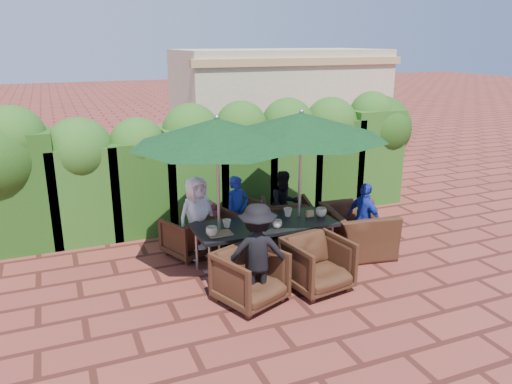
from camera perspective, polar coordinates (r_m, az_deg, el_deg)
name	(u,v)px	position (r m, az deg, el deg)	size (l,w,h in m)	color
ground	(264,265)	(8.06, 0.91, -8.38)	(80.00, 80.00, 0.00)	maroon
dining_table	(265,228)	(7.71, 0.99, -4.12)	(2.19, 0.90, 0.75)	black
umbrella_left	(217,132)	(7.05, -4.48, 6.83)	(2.48, 2.48, 2.46)	gray
umbrella_right	(301,125)	(7.64, 5.20, 7.60)	(2.64, 2.64, 2.46)	gray
chair_far_left	(189,234)	(8.37, -7.67, -4.76)	(0.72, 0.68, 0.74)	black
chair_far_mid	(246,222)	(8.74, -1.18, -3.46)	(0.77, 0.72, 0.79)	black
chair_far_right	(286,218)	(8.89, 3.46, -2.98)	(0.82, 0.77, 0.84)	black
chair_near_left	(250,275)	(6.82, -0.65, -9.44)	(0.80, 0.75, 0.83)	black
chair_near_right	(318,262)	(7.24, 7.07, -7.90)	(0.82, 0.77, 0.84)	black
chair_end_right	(357,223)	(8.55, 11.51, -3.50)	(1.16, 0.76, 1.02)	black
adult_far_left	(197,217)	(8.20, -6.77, -2.86)	(0.67, 0.40, 1.36)	white
adult_far_mid	(237,211)	(8.62, -2.15, -2.20)	(0.45, 0.36, 1.24)	#1E2FA4
adult_far_right	(284,205)	(8.95, 3.26, -1.48)	(0.60, 0.36, 1.24)	black
adult_near_left	(258,253)	(6.76, 0.19, -7.01)	(0.90, 0.41, 1.40)	black
adult_end_right	(364,219)	(8.47, 12.29, -3.02)	(0.72, 0.36, 1.22)	#1E2FA4
child_left	(212,225)	(8.64, -5.02, -3.73)	(0.29, 0.24, 0.81)	#D34A67
child_right	(265,219)	(8.98, 1.00, -3.08)	(0.27, 0.22, 0.74)	#6F479A
pedestrian_a	(246,151)	(11.85, -1.19, 4.72)	(1.75, 0.63, 1.88)	#23813A
pedestrian_b	(293,144)	(12.77, 4.25, 5.55)	(0.90, 0.55, 1.87)	#D34A67
pedestrian_c	(329,144)	(12.97, 8.33, 5.49)	(1.16, 0.53, 1.82)	#919298
cup_a	(212,231)	(7.21, -5.08, -4.49)	(0.17, 0.17, 0.14)	beige
cup_b	(227,224)	(7.51, -3.35, -3.62)	(0.13, 0.13, 0.12)	beige
cup_c	(277,224)	(7.49, 2.42, -3.66)	(0.15, 0.15, 0.12)	beige
cup_d	(288,212)	(7.98, 3.66, -2.33)	(0.14, 0.14, 0.13)	beige
cup_e	(321,212)	(8.02, 7.45, -2.30)	(0.18, 0.18, 0.14)	beige
ketchup_bottle	(254,218)	(7.67, -0.27, -2.95)	(0.04, 0.04, 0.17)	#B20C0A
sauce_bottle	(254,218)	(7.65, -0.26, -3.01)	(0.04, 0.04, 0.17)	#4C230C
serving_tray	(220,234)	(7.28, -4.15, -4.76)	(0.35, 0.25, 0.02)	#956B48
number_block_left	(255,222)	(7.61, -0.10, -3.40)	(0.12, 0.06, 0.10)	tan
number_block_right	(310,214)	(8.00, 6.17, -2.47)	(0.12, 0.06, 0.10)	tan
hedge_wall	(208,156)	(9.64, -5.50, 4.17)	(9.10, 1.60, 2.45)	#173B10
building	(279,104)	(15.21, 2.67, 9.98)	(6.20, 3.08, 3.20)	beige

